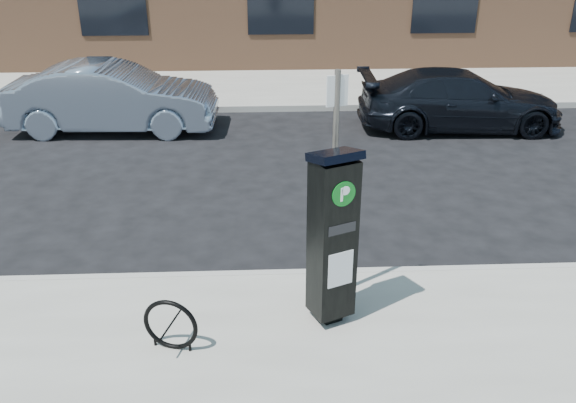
{
  "coord_description": "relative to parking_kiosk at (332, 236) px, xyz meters",
  "views": [
    {
      "loc": [
        -0.63,
        -7.04,
        4.47
      ],
      "look_at": [
        -0.29,
        0.5,
        0.95
      ],
      "focal_mm": 38.0,
      "sensor_mm": 36.0,
      "label": 1
    }
  ],
  "objects": [
    {
      "name": "curb_near",
      "position": [
        -0.13,
        1.07,
        -1.18
      ],
      "size": [
        60.0,
        0.12,
        0.16
      ],
      "primitive_type": "cube",
      "color": "#9E9B93",
      "rests_on": "ground"
    },
    {
      "name": "car_dark",
      "position": [
        3.8,
        7.55,
        -0.58
      ],
      "size": [
        4.69,
        2.01,
        1.35
      ],
      "primitive_type": "imported",
      "rotation": [
        0.0,
        0.0,
        1.54
      ],
      "color": "black",
      "rests_on": "ground"
    },
    {
      "name": "bike_rack",
      "position": [
        -1.8,
        -0.47,
        -0.79
      ],
      "size": [
        0.62,
        0.22,
        0.63
      ],
      "rotation": [
        0.0,
        0.0,
        -0.28
      ],
      "color": "black",
      "rests_on": "sidewalk_near"
    },
    {
      "name": "parking_kiosk",
      "position": [
        0.0,
        0.0,
        0.0
      ],
      "size": [
        0.63,
        0.6,
        2.15
      ],
      "rotation": [
        0.0,
        0.0,
        0.41
      ],
      "color": "black",
      "rests_on": "sidewalk_near"
    },
    {
      "name": "sign_pole",
      "position": [
        0.06,
        0.48,
        0.32
      ],
      "size": [
        0.25,
        0.23,
        2.85
      ],
      "rotation": [
        0.0,
        0.0,
        0.31
      ],
      "color": "#59554E",
      "rests_on": "sidewalk_near"
    },
    {
      "name": "sidewalk_far",
      "position": [
        -0.13,
        15.09,
        -1.18
      ],
      "size": [
        60.0,
        12.0,
        0.15
      ],
      "primitive_type": "cube",
      "color": "gray",
      "rests_on": "ground"
    },
    {
      "name": "curb_far",
      "position": [
        -0.13,
        9.11,
        -1.18
      ],
      "size": [
        60.0,
        0.12,
        0.16
      ],
      "primitive_type": "cube",
      "color": "#9E9B93",
      "rests_on": "ground"
    },
    {
      "name": "ground",
      "position": [
        -0.13,
        1.09,
        -1.25
      ],
      "size": [
        120.0,
        120.0,
        0.0
      ],
      "primitive_type": "plane",
      "color": "black",
      "rests_on": "ground"
    },
    {
      "name": "car_silver",
      "position": [
        -4.15,
        7.75,
        -0.48
      ],
      "size": [
        4.72,
        1.78,
        1.54
      ],
      "primitive_type": "imported",
      "rotation": [
        0.0,
        0.0,
        1.54
      ],
      "color": "#8291A6",
      "rests_on": "ground"
    }
  ]
}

